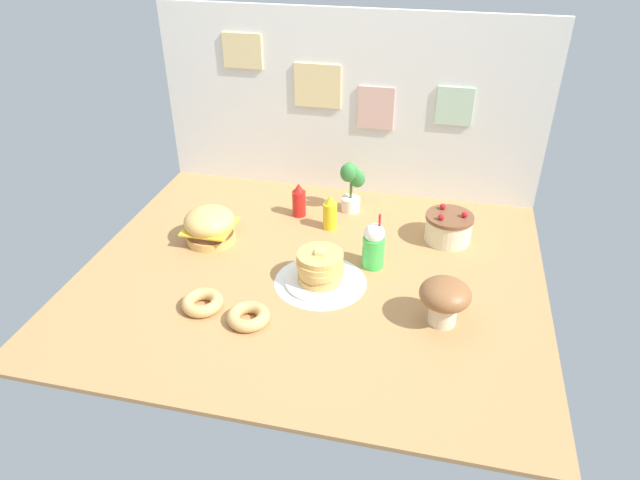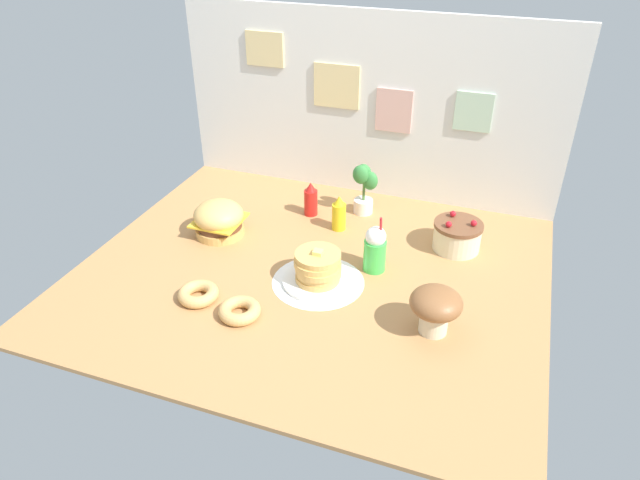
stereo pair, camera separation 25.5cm
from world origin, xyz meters
name	(u,v)px [view 2 (the right image)]	position (x,y,z in m)	size (l,w,h in m)	color
ground_plane	(311,273)	(0.00, 0.00, -0.01)	(2.09, 1.77, 0.02)	#B27F4C
back_wall	(367,106)	(0.00, 0.88, 0.50)	(2.09, 0.04, 1.00)	silver
doily_mat	(318,282)	(0.06, -0.07, 0.00)	(0.41, 0.41, 0.00)	white
burger	(219,219)	(-0.55, 0.16, 0.09)	(0.25, 0.25, 0.18)	#DBA859
pancake_stack	(318,270)	(0.06, -0.07, 0.07)	(0.32, 0.32, 0.16)	white
layer_cake	(457,236)	(0.60, 0.42, 0.07)	(0.24, 0.24, 0.17)	beige
ketchup_bottle	(311,200)	(-0.19, 0.51, 0.09)	(0.07, 0.07, 0.19)	red
mustard_bottle	(339,214)	(0.00, 0.41, 0.09)	(0.07, 0.07, 0.19)	yellow
cream_soda_cup	(375,249)	(0.27, 0.12, 0.11)	(0.10, 0.10, 0.28)	green
donut_pink_glaze	(198,294)	(-0.38, -0.35, 0.03)	(0.18, 0.18, 0.05)	tan
donut_chocolate	(240,310)	(-0.16, -0.40, 0.03)	(0.18, 0.18, 0.05)	tan
potted_plant	(364,187)	(0.07, 0.62, 0.15)	(0.13, 0.12, 0.29)	white
mushroom_stool	(436,307)	(0.60, -0.22, 0.12)	(0.21, 0.21, 0.20)	beige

